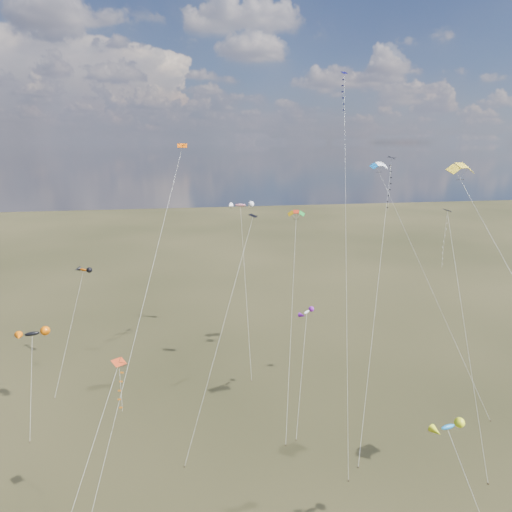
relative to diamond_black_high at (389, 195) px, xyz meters
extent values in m
plane|color=black|center=(-17.63, -20.05, -25.85)|extent=(400.00, 400.00, 0.00)
cube|color=black|center=(0.53, 0.94, 4.61)|extent=(1.30, 1.32, 0.33)
cylinder|color=silver|center=(-4.58, -8.10, -10.62)|extent=(10.25, 18.10, 30.48)
cube|color=#332316|center=(-9.69, -17.13, -25.79)|extent=(0.10, 0.10, 0.12)
cube|color=#0C0A43|center=(-5.68, 2.70, 14.87)|extent=(0.87, 0.82, 0.34)
cylinder|color=silver|center=(-8.53, -8.03, -5.49)|extent=(5.72, 21.49, 40.74)
cube|color=#332316|center=(-11.37, -18.77, -25.79)|extent=(0.10, 0.10, 0.12)
cube|color=black|center=(-18.00, -2.14, -1.91)|extent=(1.20, 1.21, 0.34)
cylinder|color=silver|center=(-22.60, -8.02, -13.88)|extent=(9.24, 11.80, 23.96)
cube|color=#332316|center=(-27.21, -13.91, -25.79)|extent=(0.10, 0.10, 0.12)
cube|color=#C23B17|center=(-31.86, -20.79, -10.18)|extent=(1.25, 1.24, 0.29)
cylinder|color=silver|center=(-34.80, -24.67, -18.02)|extent=(5.91, 7.79, 15.68)
cube|color=#0F1751|center=(4.33, -6.44, -1.23)|extent=(0.82, 0.85, 0.28)
cylinder|color=silver|center=(3.11, -13.99, -13.54)|extent=(2.47, 15.13, 24.63)
cube|color=#332316|center=(1.88, -21.55, -25.79)|extent=(0.10, 0.10, 0.12)
cube|color=#DC4E00|center=(-26.14, -11.83, 6.20)|extent=(0.88, 0.82, 0.38)
cylinder|color=silver|center=(-30.94, -18.90, -9.83)|extent=(9.62, 14.17, 32.06)
cylinder|color=silver|center=(4.64, -4.26, -11.08)|extent=(8.79, 16.12, 29.56)
cube|color=#332316|center=(9.01, -12.30, -25.79)|extent=(0.10, 0.10, 0.12)
cylinder|color=silver|center=(-13.87, -5.12, -14.04)|extent=(4.61, 14.60, 23.63)
cube|color=#332316|center=(-16.16, -12.40, -25.79)|extent=(0.10, 0.10, 0.12)
ellipsoid|color=black|center=(-44.45, -0.40, -15.63)|extent=(3.44, 2.09, 1.26)
cylinder|color=silver|center=(-44.23, -3.66, -20.74)|extent=(0.47, 6.54, 10.24)
cube|color=#332316|center=(-44.01, -6.92, -25.79)|extent=(0.10, 0.10, 0.12)
ellipsoid|color=#C14D06|center=(-40.36, 11.43, -11.19)|extent=(2.83, 2.65, 0.97)
cylinder|color=silver|center=(-41.94, 6.77, -18.52)|extent=(3.19, 9.37, 14.67)
cube|color=#332316|center=(-43.52, 2.10, -25.79)|extent=(0.10, 0.10, 0.12)
ellipsoid|color=silver|center=(-11.71, -4.22, -13.63)|extent=(2.28, 2.23, 0.70)
cylinder|color=silver|center=(-13.25, -7.97, -19.74)|extent=(3.12, 7.53, 12.24)
cube|color=#332316|center=(-14.80, -11.72, -25.79)|extent=(0.10, 0.10, 0.12)
ellipsoid|color=red|center=(-16.59, 18.22, -3.37)|extent=(4.05, 2.57, 1.20)
cylinder|color=silver|center=(-17.06, 10.07, -14.61)|extent=(0.97, 16.33, 22.49)
cube|color=#332316|center=(-17.54, 1.92, -25.79)|extent=(0.10, 0.10, 0.12)
ellipsoid|color=#1976BF|center=(-7.49, -27.52, -14.31)|extent=(2.62, 1.35, 0.87)
camera|label=1|loc=(-26.99, -54.68, 6.45)|focal=32.00mm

